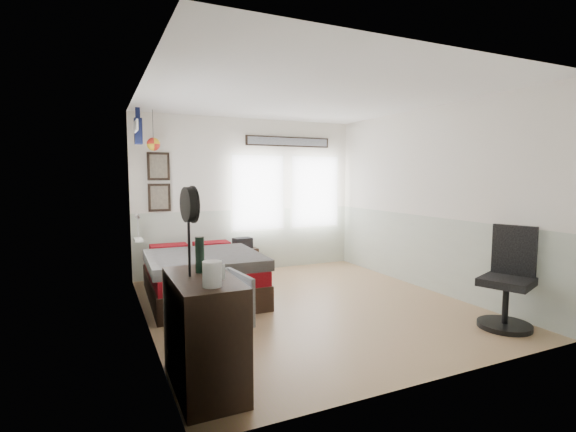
% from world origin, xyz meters
% --- Properties ---
extents(ground_plane, '(4.00, 4.50, 0.01)m').
position_xyz_m(ground_plane, '(0.00, 0.00, -0.01)').
color(ground_plane, tan).
extents(room_shell, '(4.02, 4.52, 2.71)m').
position_xyz_m(room_shell, '(-0.08, 0.19, 1.61)').
color(room_shell, silver).
rests_on(room_shell, ground_plane).
extents(wall_decor, '(3.55, 1.32, 1.44)m').
position_xyz_m(wall_decor, '(-1.10, 1.96, 2.10)').
color(wall_decor, black).
rests_on(wall_decor, room_shell).
extents(bed, '(1.51, 2.05, 0.64)m').
position_xyz_m(bed, '(-1.18, 0.95, 0.31)').
color(bed, black).
rests_on(bed, ground_plane).
extents(dresser, '(0.48, 1.00, 0.90)m').
position_xyz_m(dresser, '(-1.74, -1.54, 0.45)').
color(dresser, black).
rests_on(dresser, ground_plane).
extents(armchair, '(0.75, 0.77, 0.64)m').
position_xyz_m(armchair, '(-1.36, -0.40, 0.32)').
color(armchair, gray).
rests_on(armchair, ground_plane).
extents(nightstand, '(0.49, 0.41, 0.45)m').
position_xyz_m(nightstand, '(-0.21, 2.03, 0.23)').
color(nightstand, black).
rests_on(nightstand, ground_plane).
extents(task_chair, '(0.65, 0.65, 1.14)m').
position_xyz_m(task_chair, '(1.68, -1.64, 0.46)').
color(task_chair, black).
rests_on(task_chair, ground_plane).
extents(kettle, '(0.16, 0.14, 0.19)m').
position_xyz_m(kettle, '(-1.74, -1.85, 0.99)').
color(kettle, silver).
rests_on(kettle, dresser).
extents(bottle, '(0.07, 0.07, 0.30)m').
position_xyz_m(bottle, '(-1.72, -1.38, 1.05)').
color(bottle, black).
rests_on(bottle, dresser).
extents(stand_fan, '(0.10, 0.30, 0.72)m').
position_xyz_m(stand_fan, '(-1.82, -1.48, 1.46)').
color(stand_fan, black).
rests_on(stand_fan, dresser).
extents(black_bag, '(0.33, 0.23, 0.18)m').
position_xyz_m(black_bag, '(-0.21, 2.03, 0.54)').
color(black_bag, black).
rests_on(black_bag, nightstand).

